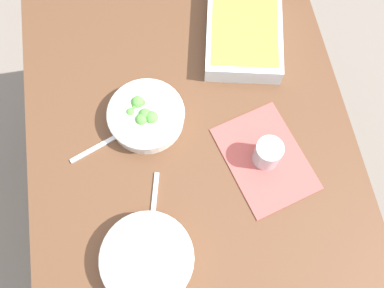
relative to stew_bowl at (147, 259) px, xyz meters
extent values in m
plane|color=slate|center=(0.29, -0.16, -0.77)|extent=(6.00, 6.00, 0.00)
cube|color=brown|center=(0.29, -0.16, -0.05)|extent=(1.20, 0.90, 0.04)
cylinder|color=brown|center=(0.83, -0.55, -0.42)|extent=(0.06, 0.06, 0.70)
cylinder|color=brown|center=(0.83, 0.23, -0.42)|extent=(0.06, 0.06, 0.70)
cube|color=#B24C47|center=(0.21, -0.35, -0.03)|extent=(0.32, 0.27, 0.00)
cylinder|color=silver|center=(0.00, 0.00, 0.00)|extent=(0.22, 0.22, 0.05)
torus|color=silver|center=(0.00, 0.00, 0.02)|extent=(0.23, 0.23, 0.01)
cylinder|color=olive|center=(0.00, 0.00, 0.00)|extent=(0.18, 0.18, 0.03)
sphere|color=silver|center=(-0.03, -0.02, 0.02)|extent=(0.02, 0.02, 0.02)
sphere|color=#C66633|center=(0.00, -0.02, 0.02)|extent=(0.02, 0.02, 0.02)
sphere|color=silver|center=(0.00, -0.05, 0.02)|extent=(0.02, 0.02, 0.02)
sphere|color=silver|center=(-0.02, 0.00, 0.02)|extent=(0.02, 0.02, 0.02)
sphere|color=silver|center=(0.00, 0.02, 0.02)|extent=(0.02, 0.02, 0.02)
cylinder|color=silver|center=(0.38, -0.05, -0.01)|extent=(0.21, 0.21, 0.05)
torus|color=silver|center=(0.38, -0.05, 0.01)|extent=(0.21, 0.21, 0.01)
cylinder|color=#8CB272|center=(0.38, -0.05, 0.00)|extent=(0.17, 0.17, 0.02)
sphere|color=#478C38|center=(0.41, -0.04, 0.01)|extent=(0.02, 0.02, 0.02)
sphere|color=#569E42|center=(0.37, -0.05, 0.02)|extent=(0.04, 0.04, 0.04)
sphere|color=#569E42|center=(0.40, -0.02, 0.01)|extent=(0.02, 0.02, 0.02)
sphere|color=#569E42|center=(0.36, -0.06, 0.02)|extent=(0.04, 0.04, 0.04)
sphere|color=#569E42|center=(0.39, -0.01, 0.01)|extent=(0.03, 0.03, 0.03)
sphere|color=#569E42|center=(0.36, -0.03, 0.02)|extent=(0.04, 0.04, 0.04)
sphere|color=#569E42|center=(0.41, -0.03, 0.02)|extent=(0.04, 0.04, 0.04)
cube|color=silver|center=(0.59, -0.37, 0.00)|extent=(0.34, 0.28, 0.06)
cube|color=gold|center=(0.59, -0.37, 0.01)|extent=(0.30, 0.25, 0.04)
cylinder|color=#B2BCC6|center=(0.21, -0.35, 0.01)|extent=(0.07, 0.07, 0.08)
cylinder|color=black|center=(0.21, -0.35, 0.00)|extent=(0.06, 0.06, 0.05)
cube|color=silver|center=(0.15, -0.04, -0.03)|extent=(0.14, 0.04, 0.01)
ellipsoid|color=silver|center=(0.07, -0.02, -0.03)|extent=(0.05, 0.03, 0.01)
cube|color=silver|center=(0.32, 0.11, -0.03)|extent=(0.06, 0.13, 0.01)
ellipsoid|color=silver|center=(0.35, 0.03, -0.03)|extent=(0.04, 0.05, 0.01)
camera|label=1|loc=(-0.11, -0.09, 1.05)|focal=39.14mm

